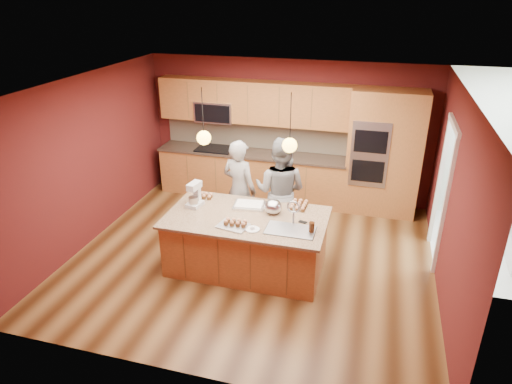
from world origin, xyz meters
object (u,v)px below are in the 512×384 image
(person_left, at_px, (239,189))
(mixing_bowl, at_px, (273,207))
(island, at_px, (248,241))
(stand_mixer, at_px, (195,196))
(person_right, at_px, (280,191))

(person_left, height_order, mixing_bowl, person_left)
(island, xyz_separation_m, stand_mixer, (-0.87, 0.13, 0.58))
(person_left, relative_size, stand_mixer, 4.52)
(island, bearing_deg, person_right, 72.81)
(person_left, relative_size, person_right, 0.94)
(island, bearing_deg, person_left, 114.09)
(stand_mixer, relative_size, mixing_bowl, 1.43)
(person_left, bearing_deg, mixing_bowl, 154.13)
(person_right, bearing_deg, stand_mixer, 41.15)
(person_left, bearing_deg, stand_mixer, 76.76)
(island, height_order, person_right, person_right)
(island, relative_size, person_right, 1.30)
(mixing_bowl, bearing_deg, person_right, 94.09)
(person_right, height_order, stand_mixer, person_right)
(mixing_bowl, bearing_deg, stand_mixer, -176.45)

